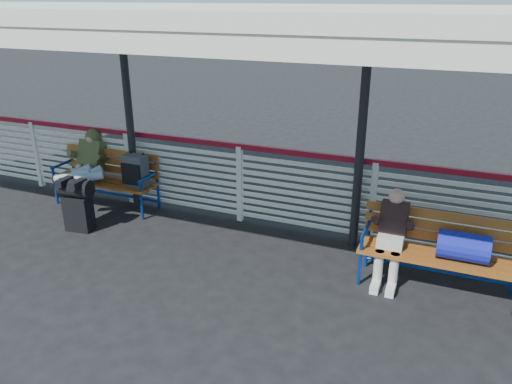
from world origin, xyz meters
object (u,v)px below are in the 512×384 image
at_px(luggage_stack, 77,203).
at_px(bench_right, 450,246).
at_px(companion_person, 391,236).
at_px(bench_left, 118,172).
at_px(traveler_man, 84,170).

xyz_separation_m(luggage_stack, bench_right, (5.13, 0.32, 0.15)).
bearing_deg(companion_person, bench_left, 172.03).
bearing_deg(companion_person, traveler_man, 176.40).
distance_m(traveler_man, companion_person, 4.82).
height_order(bench_right, companion_person, companion_person).
height_order(luggage_stack, bench_left, bench_left).
distance_m(luggage_stack, companion_person, 4.47).
height_order(traveler_man, companion_person, traveler_man).
bearing_deg(luggage_stack, companion_person, -3.29).
relative_size(bench_right, traveler_man, 1.20).
bearing_deg(companion_person, luggage_stack, -176.01).
bearing_deg(luggage_stack, bench_left, 80.16).
distance_m(bench_right, traveler_man, 5.49).
relative_size(bench_right, companion_person, 1.57).
height_order(bench_right, traveler_man, traveler_man).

